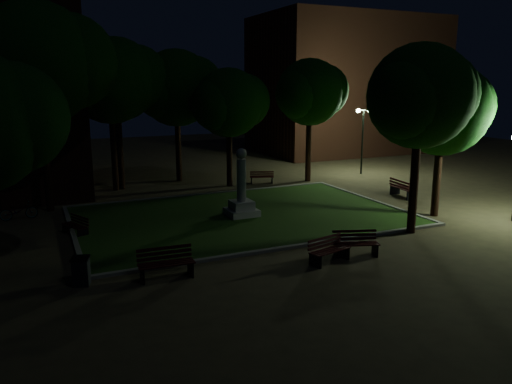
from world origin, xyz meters
TOP-DOWN VIEW (x-y plane):
  - ground at (0.00, 0.00)m, footprint 80.00×80.00m
  - lawn at (0.00, 2.00)m, footprint 15.00×10.00m
  - lawn_kerb at (0.00, 2.00)m, footprint 15.40×10.40m
  - monument at (0.00, 2.00)m, footprint 1.40×1.40m
  - building_far at (18.00, 20.00)m, footprint 16.00×10.00m
  - tree_north_wl at (-3.99, 10.78)m, footprint 5.88×4.80m
  - tree_north_er at (2.25, 9.03)m, footprint 5.08×4.14m
  - tree_ne at (7.44, 8.36)m, footprint 5.13×4.19m
  - tree_east at (8.62, -1.65)m, footprint 5.31×4.33m
  - tree_se at (5.69, -3.36)m, footprint 5.24×4.28m
  - tree_nw at (-8.13, 6.98)m, footprint 7.06×5.77m
  - tree_far_north at (-0.16, 11.79)m, footprint 5.88×4.80m
  - tree_extra at (-4.36, 10.62)m, footprint 5.88×4.80m
  - lamppost_ne at (12.04, 9.06)m, footprint 1.18×0.28m
  - bench_near_left at (0.44, -4.94)m, footprint 1.72×0.93m
  - bench_near_right at (1.73, -4.74)m, footprint 1.77×1.10m
  - bench_west_near at (-5.20, -3.99)m, footprint 1.85×0.73m
  - bench_left_side at (-7.43, 2.28)m, footprint 1.02×1.48m
  - bench_right_side at (9.74, 2.10)m, footprint 0.82×1.88m
  - bench_far_side at (4.27, 8.86)m, footprint 1.58×1.02m
  - trash_bin at (-7.78, -3.49)m, footprint 0.67×0.67m
  - bicycle at (-9.66, 5.82)m, footprint 1.70×0.72m

SIDE VIEW (x-z plane):
  - ground at x=0.00m, z-range 0.00..0.00m
  - lawn at x=0.00m, z-range 0.00..0.08m
  - lawn_kerb at x=0.00m, z-range 0.00..0.12m
  - bench_left_side at x=-7.43m, z-range -0.02..0.75m
  - bench_far_side at x=4.27m, z-range -0.02..0.79m
  - bench_near_left at x=0.44m, z-range -0.03..0.87m
  - bench_near_right at x=1.73m, z-range -0.03..0.89m
  - bicycle at x=-9.66m, z-range 0.00..0.87m
  - trash_bin at x=-7.78m, z-range 0.01..0.93m
  - bench_west_near at x=-5.20m, z-range -0.03..0.97m
  - bench_right_side at x=9.74m, z-range -0.03..0.97m
  - monument at x=0.00m, z-range -0.64..2.56m
  - lamppost_ne at x=12.04m, z-range 0.90..5.43m
  - tree_north_er at x=2.25m, z-range 1.49..8.64m
  - tree_east at x=8.62m, z-range 1.45..8.70m
  - tree_ne at x=7.44m, z-range 1.78..9.55m
  - tree_se at x=5.69m, z-range 1.78..9.64m
  - tree_far_north at x=-0.16m, z-range 1.76..10.09m
  - building_far at x=18.00m, z-range 0.00..12.00m
  - tree_extra at x=-4.36m, z-range 1.95..10.67m
  - tree_north_wl at x=-3.99m, z-range 2.01..10.84m
  - tree_nw at x=-8.13m, z-range 2.13..12.18m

